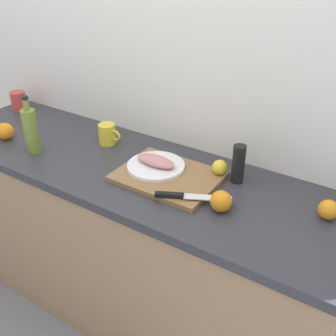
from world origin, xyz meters
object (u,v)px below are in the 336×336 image
object	(u,v)px
fish_fillet	(156,161)
coffee_mug_0	(108,134)
chef_knife	(183,196)
pepper_mill	(238,164)
orange_0	(221,201)
olive_oil_bottle	(31,130)
lemon_0	(220,167)
coffee_mug_1	(19,101)
white_plate	(156,166)
cutting_board	(168,176)

from	to	relation	value
fish_fillet	coffee_mug_0	distance (m)	0.36
chef_knife	pepper_mill	size ratio (longest dim) A/B	1.67
fish_fillet	chef_knife	size ratio (longest dim) A/B	0.68
orange_0	olive_oil_bottle	bearing A→B (deg)	-176.51
lemon_0	pepper_mill	size ratio (longest dim) A/B	0.38
olive_oil_bottle	orange_0	xyz separation A→B (m)	(0.94, 0.06, -0.07)
lemon_0	coffee_mug_1	xyz separation A→B (m)	(-1.31, 0.06, 0.00)
lemon_0	coffee_mug_1	size ratio (longest dim) A/B	0.49
olive_oil_bottle	coffee_mug_0	distance (m)	0.35
chef_knife	white_plate	bearing A→B (deg)	122.17
coffee_mug_0	coffee_mug_1	world-z (taller)	coffee_mug_1
lemon_0	olive_oil_bottle	xyz separation A→B (m)	(-0.83, -0.26, 0.06)
olive_oil_bottle	coffee_mug_1	bearing A→B (deg)	146.80
cutting_board	lemon_0	size ratio (longest dim) A/B	6.64
olive_oil_bottle	coffee_mug_0	world-z (taller)	olive_oil_bottle
coffee_mug_0	olive_oil_bottle	bearing A→B (deg)	-133.10
coffee_mug_0	white_plate	bearing A→B (deg)	-15.15
lemon_0	coffee_mug_1	bearing A→B (deg)	177.57
white_plate	coffee_mug_1	bearing A→B (deg)	171.60
cutting_board	coffee_mug_1	bearing A→B (deg)	171.22
chef_knife	coffee_mug_1	size ratio (longest dim) A/B	2.15
coffee_mug_1	orange_0	distance (m)	1.44
olive_oil_bottle	coffee_mug_0	bearing A→B (deg)	46.90
lemon_0	coffee_mug_0	xyz separation A→B (m)	(-0.59, -0.01, -0.00)
white_plate	coffee_mug_0	bearing A→B (deg)	164.85
olive_oil_bottle	pepper_mill	world-z (taller)	olive_oil_bottle
lemon_0	chef_knife	bearing A→B (deg)	-98.31
orange_0	coffee_mug_1	bearing A→B (deg)	169.71
cutting_board	chef_knife	distance (m)	0.18
chef_knife	orange_0	xyz separation A→B (m)	(0.14, 0.03, 0.01)
olive_oil_bottle	orange_0	bearing A→B (deg)	3.49
orange_0	fish_fillet	bearing A→B (deg)	164.23
fish_fillet	pepper_mill	bearing A→B (deg)	19.90
cutting_board	white_plate	size ratio (longest dim) A/B	1.69
fish_fillet	lemon_0	size ratio (longest dim) A/B	2.95
fish_fillet	chef_knife	distance (m)	0.25
lemon_0	orange_0	size ratio (longest dim) A/B	0.78
pepper_mill	cutting_board	bearing A→B (deg)	-151.51
coffee_mug_0	pepper_mill	xyz separation A→B (m)	(0.67, 0.02, 0.03)
chef_knife	pepper_mill	bearing A→B (deg)	40.47
olive_oil_bottle	pepper_mill	xyz separation A→B (m)	(0.90, 0.27, -0.03)
chef_knife	coffee_mug_1	world-z (taller)	coffee_mug_1
cutting_board	orange_0	distance (m)	0.30
chef_knife	coffee_mug_1	bearing A→B (deg)	140.97
coffee_mug_0	fish_fillet	bearing A→B (deg)	-15.15
fish_fillet	orange_0	bearing A→B (deg)	-15.77
olive_oil_bottle	white_plate	bearing A→B (deg)	15.22
pepper_mill	coffee_mug_1	bearing A→B (deg)	178.36
fish_fillet	orange_0	distance (m)	0.37
coffee_mug_0	cutting_board	bearing A→B (deg)	-14.99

